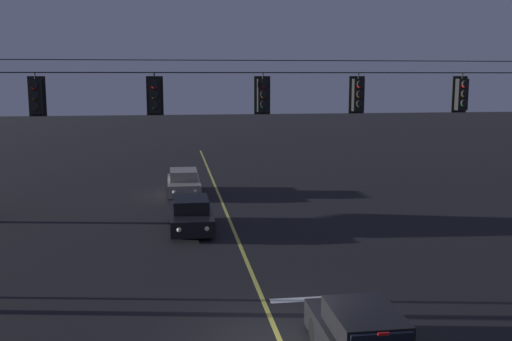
{
  "coord_description": "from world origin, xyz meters",
  "views": [
    {
      "loc": [
        -2.64,
        -13.88,
        6.67
      ],
      "look_at": [
        0.0,
        4.43,
        3.72
      ],
      "focal_mm": 41.76,
      "sensor_mm": 36.0,
      "label": 1
    }
  ],
  "objects_px": {
    "traffic_light_right_inner": "(358,95)",
    "traffic_light_rightmost": "(462,94)",
    "car_oncoming_trailing": "(184,183)",
    "traffic_light_centre": "(263,95)",
    "traffic_light_left_inner": "(155,96)",
    "car_oncoming_lead": "(191,215)",
    "car_waiting_near_lane": "(363,339)",
    "traffic_light_leftmost": "(36,96)"
  },
  "relations": [
    {
      "from": "traffic_light_leftmost",
      "to": "car_oncoming_trailing",
      "type": "bearing_deg",
      "value": 74.98
    },
    {
      "from": "traffic_light_right_inner",
      "to": "car_waiting_near_lane",
      "type": "height_order",
      "value": "traffic_light_right_inner"
    },
    {
      "from": "traffic_light_centre",
      "to": "traffic_light_right_inner",
      "type": "distance_m",
      "value": 2.88
    },
    {
      "from": "traffic_light_centre",
      "to": "traffic_light_rightmost",
      "type": "xyz_separation_m",
      "value": [
        6.18,
        0.0,
        0.0
      ]
    },
    {
      "from": "traffic_light_rightmost",
      "to": "traffic_light_right_inner",
      "type": "bearing_deg",
      "value": 180.0
    },
    {
      "from": "car_oncoming_lead",
      "to": "car_oncoming_trailing",
      "type": "xyz_separation_m",
      "value": [
        -0.13,
        7.97,
        0.0
      ]
    },
    {
      "from": "traffic_light_centre",
      "to": "car_waiting_near_lane",
      "type": "bearing_deg",
      "value": -71.65
    },
    {
      "from": "traffic_light_rightmost",
      "to": "car_oncoming_trailing",
      "type": "relative_size",
      "value": 0.28
    },
    {
      "from": "car_oncoming_lead",
      "to": "car_waiting_near_lane",
      "type": "bearing_deg",
      "value": -75.06
    },
    {
      "from": "traffic_light_rightmost",
      "to": "car_oncoming_trailing",
      "type": "distance_m",
      "value": 18.98
    },
    {
      "from": "traffic_light_centre",
      "to": "traffic_light_right_inner",
      "type": "xyz_separation_m",
      "value": [
        2.88,
        0.0,
        0.0
      ]
    },
    {
      "from": "traffic_light_centre",
      "to": "car_waiting_near_lane",
      "type": "relative_size",
      "value": 0.28
    },
    {
      "from": "traffic_light_leftmost",
      "to": "car_oncoming_lead",
      "type": "distance_m",
      "value": 10.86
    },
    {
      "from": "car_waiting_near_lane",
      "to": "car_oncoming_lead",
      "type": "xyz_separation_m",
      "value": [
        -3.49,
        13.08,
        -0.0
      ]
    },
    {
      "from": "traffic_light_right_inner",
      "to": "traffic_light_leftmost",
      "type": "bearing_deg",
      "value": 180.0
    },
    {
      "from": "traffic_light_right_inner",
      "to": "car_oncoming_lead",
      "type": "xyz_separation_m",
      "value": [
        -4.77,
        8.26,
        -5.46
      ]
    },
    {
      "from": "traffic_light_right_inner",
      "to": "car_waiting_near_lane",
      "type": "relative_size",
      "value": 0.28
    },
    {
      "from": "traffic_light_left_inner",
      "to": "car_oncoming_lead",
      "type": "height_order",
      "value": "traffic_light_left_inner"
    },
    {
      "from": "car_oncoming_lead",
      "to": "car_oncoming_trailing",
      "type": "bearing_deg",
      "value": 90.94
    },
    {
      "from": "traffic_light_leftmost",
      "to": "car_oncoming_lead",
      "type": "height_order",
      "value": "traffic_light_leftmost"
    },
    {
      "from": "car_oncoming_trailing",
      "to": "traffic_light_centre",
      "type": "bearing_deg",
      "value": -82.9
    },
    {
      "from": "traffic_light_left_inner",
      "to": "traffic_light_right_inner",
      "type": "relative_size",
      "value": 1.0
    },
    {
      "from": "traffic_light_right_inner",
      "to": "traffic_light_rightmost",
      "type": "relative_size",
      "value": 1.0
    },
    {
      "from": "traffic_light_leftmost",
      "to": "traffic_light_right_inner",
      "type": "xyz_separation_m",
      "value": [
        9.26,
        0.0,
        0.0
      ]
    },
    {
      "from": "traffic_light_centre",
      "to": "traffic_light_rightmost",
      "type": "bearing_deg",
      "value": 0.0
    },
    {
      "from": "traffic_light_right_inner",
      "to": "car_waiting_near_lane",
      "type": "bearing_deg",
      "value": -104.87
    },
    {
      "from": "traffic_light_right_inner",
      "to": "car_waiting_near_lane",
      "type": "xyz_separation_m",
      "value": [
        -1.28,
        -4.83,
        -5.46
      ]
    },
    {
      "from": "car_oncoming_trailing",
      "to": "car_waiting_near_lane",
      "type": "bearing_deg",
      "value": -80.24
    },
    {
      "from": "traffic_light_leftmost",
      "to": "car_waiting_near_lane",
      "type": "height_order",
      "value": "traffic_light_leftmost"
    },
    {
      "from": "traffic_light_right_inner",
      "to": "car_oncoming_lead",
      "type": "height_order",
      "value": "traffic_light_right_inner"
    },
    {
      "from": "traffic_light_left_inner",
      "to": "traffic_light_right_inner",
      "type": "xyz_separation_m",
      "value": [
        6.01,
        0.0,
        0.0
      ]
    },
    {
      "from": "traffic_light_right_inner",
      "to": "car_oncoming_trailing",
      "type": "relative_size",
      "value": 0.28
    },
    {
      "from": "traffic_light_leftmost",
      "to": "traffic_light_rightmost",
      "type": "xyz_separation_m",
      "value": [
        12.55,
        0.0,
        0.0
      ]
    },
    {
      "from": "car_waiting_near_lane",
      "to": "car_oncoming_trailing",
      "type": "xyz_separation_m",
      "value": [
        -3.62,
        21.05,
        -0.0
      ]
    },
    {
      "from": "traffic_light_left_inner",
      "to": "traffic_light_centre",
      "type": "relative_size",
      "value": 1.0
    },
    {
      "from": "traffic_light_rightmost",
      "to": "traffic_light_centre",
      "type": "bearing_deg",
      "value": 180.0
    },
    {
      "from": "traffic_light_centre",
      "to": "car_waiting_near_lane",
      "type": "distance_m",
      "value": 7.46
    },
    {
      "from": "traffic_light_leftmost",
      "to": "traffic_light_centre",
      "type": "height_order",
      "value": "same"
    },
    {
      "from": "car_oncoming_trailing",
      "to": "traffic_light_right_inner",
      "type": "bearing_deg",
      "value": -73.18
    },
    {
      "from": "traffic_light_left_inner",
      "to": "car_waiting_near_lane",
      "type": "xyz_separation_m",
      "value": [
        4.72,
        -4.83,
        -5.46
      ]
    },
    {
      "from": "traffic_light_rightmost",
      "to": "car_waiting_near_lane",
      "type": "bearing_deg",
      "value": -133.48
    },
    {
      "from": "traffic_light_leftmost",
      "to": "traffic_light_centre",
      "type": "xyz_separation_m",
      "value": [
        6.37,
        0.0,
        0.0
      ]
    }
  ]
}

